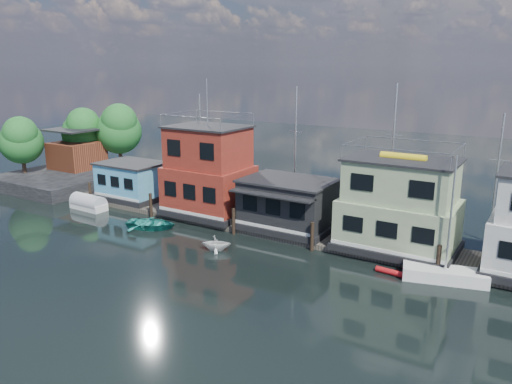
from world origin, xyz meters
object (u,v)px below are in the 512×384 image
Objects in this scene: tarp_runabout at (88,203)px; houseboat_green at (399,207)px; houseboat_blue at (132,181)px; red_kayak at (395,273)px; dinghy_teal at (151,224)px; day_sailer at (445,274)px; houseboat_dark at (288,204)px; dinghy_white at (216,243)px; houseboat_red at (209,173)px.

houseboat_green is at bearing 10.57° from tarp_runabout.
houseboat_blue is 2.43× the size of red_kayak.
red_kayak is 0.62× the size of dinghy_teal.
houseboat_green is 28.75m from tarp_runabout.
day_sailer reaches higher than red_kayak.
houseboat_dark reaches higher than dinghy_white.
dinghy_teal is at bearing -35.69° from houseboat_blue.
houseboat_blue is 17.50m from houseboat_dark.
dinghy_teal is at bearing -153.00° from houseboat_dark.
houseboat_blue is 0.86× the size of houseboat_dark.
dinghy_teal reaches higher than red_kayak.
houseboat_dark reaches higher than houseboat_blue.
houseboat_green is 20.16m from dinghy_teal.
houseboat_dark is 19.81m from tarp_runabout.
houseboat_green is (17.00, 0.00, -0.55)m from houseboat_red.
houseboat_dark reaches higher than tarp_runabout.
houseboat_blue is 0.79× the size of day_sailer.
red_kayak is 20.39m from dinghy_teal.
houseboat_dark is 13.55m from day_sailer.
houseboat_blue is 0.54× the size of houseboat_red.
houseboat_green is 2.15× the size of tarp_runabout.
houseboat_green reaches higher than dinghy_white.
day_sailer is at bearing 23.38° from red_kayak.
tarp_runabout is (-9.08, 1.14, 0.14)m from dinghy_teal.
houseboat_green reaches higher than houseboat_blue.
houseboat_green is at bearing -87.27° from dinghy_white.
day_sailer is 1.91× the size of dinghy_teal.
dinghy_teal is at bearing 54.52° from dinghy_white.
dinghy_teal is (-7.63, 1.22, -0.13)m from dinghy_white.
red_kayak is 29.44m from tarp_runabout.
houseboat_red is at bearing -180.00° from houseboat_green.
houseboat_dark is (8.00, -0.02, -1.69)m from houseboat_red.
houseboat_dark is 1.73× the size of dinghy_teal.
houseboat_red is 18.99m from red_kayak.
houseboat_green is (9.00, 0.02, 1.13)m from houseboat_dark.
red_kayak is at bearing -12.69° from houseboat_red.
houseboat_green reaches higher than red_kayak.
dinghy_teal is (7.28, -5.23, -1.76)m from houseboat_blue.
houseboat_dark is (17.50, -0.02, 0.21)m from houseboat_blue.
houseboat_red is 2.78× the size of dinghy_teal.
houseboat_blue is 2.93× the size of dinghy_white.
houseboat_blue is 1.50× the size of dinghy_teal.
houseboat_red is at bearing 13.62° from dinghy_white.
houseboat_dark is 0.88× the size of houseboat_green.
red_kayak is (27.63, -4.08, -2.01)m from houseboat_blue.
tarp_runabout is at bearing -168.08° from houseboat_dark.
dinghy_white is 0.51× the size of dinghy_teal.
dinghy_white is 7.73m from dinghy_teal.
houseboat_red is 17.01m from houseboat_green.
houseboat_green reaches higher than dinghy_teal.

